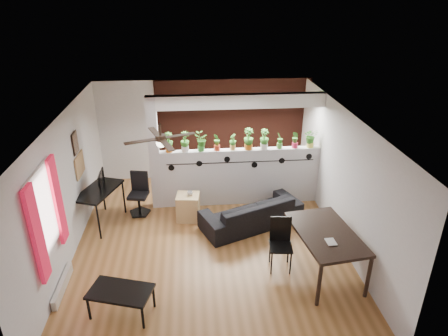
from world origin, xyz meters
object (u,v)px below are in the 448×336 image
potted_plant_2 (201,141)px  potted_plant_8 (295,139)px  potted_plant_4 (233,141)px  sofa (251,212)px  potted_plant_7 (280,140)px  potted_plant_9 (311,137)px  computer_desk (99,193)px  coffee_table (120,293)px  cube_shelf (188,207)px  cup (190,193)px  folding_chair (281,238)px  potted_plant_1 (185,141)px  dining_table (326,237)px  potted_plant_5 (249,138)px  potted_plant_6 (264,139)px  potted_plant_3 (217,141)px  office_chair (139,196)px  ceiling_fan (161,140)px  potted_plant_0 (169,142)px

potted_plant_2 → potted_plant_8: 2.11m
potted_plant_4 → sofa: bearing=-72.9°
potted_plant_7 → potted_plant_8: 0.35m
potted_plant_9 → computer_desk: bearing=-172.0°
coffee_table → computer_desk: bearing=106.6°
cube_shelf → cup: size_ratio=4.97×
potted_plant_7 → computer_desk: potted_plant_7 is taller
folding_chair → coffee_table: folding_chair is taller
potted_plant_1 → dining_table: (2.39, -2.62, -0.83)m
sofa → potted_plant_8: bearing=-161.0°
cube_shelf → cup: 0.35m
potted_plant_2 → potted_plant_7: potted_plant_2 is taller
potted_plant_5 → dining_table: size_ratio=0.29×
potted_plant_8 → dining_table: bearing=-91.5°
potted_plant_7 → dining_table: 2.76m
potted_plant_6 → potted_plant_9: size_ratio=1.03×
potted_plant_3 → dining_table: potted_plant_3 is taller
potted_plant_8 → cup: (-2.39, -0.64, -0.92)m
office_chair → potted_plant_5: bearing=6.6°
potted_plant_2 → potted_plant_4: bearing=0.0°
potted_plant_6 → cup: bearing=-159.3°
potted_plant_4 → potted_plant_5: size_ratio=0.76×
computer_desk → cube_shelf: bearing=0.4°
potted_plant_9 → cube_shelf: size_ratio=0.75×
computer_desk → office_chair: office_chair is taller
cup → cube_shelf: bearing=180.0°
potted_plant_7 → sofa: potted_plant_7 is taller
ceiling_fan → computer_desk: bearing=141.6°
potted_plant_4 → office_chair: size_ratio=0.38×
potted_plant_0 → potted_plant_2: potted_plant_0 is taller
folding_chair → cup: bearing=132.7°
potted_plant_2 → folding_chair: potted_plant_2 is taller
computer_desk → dining_table: bearing=-25.1°
potted_plant_4 → computer_desk: 3.05m
potted_plant_1 → folding_chair: potted_plant_1 is taller
ceiling_fan → coffee_table: 2.53m
cup → dining_table: 3.06m
potted_plant_5 → folding_chair: size_ratio=0.49×
potted_plant_2 → ceiling_fan: bearing=-111.9°
computer_desk → folding_chair: folding_chair is taller
potted_plant_8 → cup: bearing=-165.0°
potted_plant_5 → cube_shelf: 2.01m
potted_plant_1 → potted_plant_5: 1.40m
potted_plant_3 → sofa: bearing=-56.3°
potted_plant_9 → cup: bearing=-166.9°
coffee_table → cup: bearing=67.7°
cube_shelf → coffee_table: bearing=-104.7°
cube_shelf → dining_table: size_ratio=0.35×
potted_plant_2 → potted_plant_3: size_ratio=1.08×
dining_table → folding_chair: (-0.72, 0.26, -0.18)m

